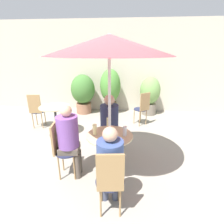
{
  "coord_description": "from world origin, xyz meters",
  "views": [
    {
      "loc": [
        0.48,
        -2.37,
        2.03
      ],
      "look_at": [
        0.21,
        0.53,
        1.01
      ],
      "focal_mm": 28.0,
      "sensor_mm": 36.0,
      "label": 1
    }
  ],
  "objects": [
    {
      "name": "potted_plant_0",
      "position": [
        -1.02,
        3.25,
        0.74
      ],
      "size": [
        0.79,
        0.79,
        1.31
      ],
      "color": "#93664C",
      "rests_on": "ground_plane"
    },
    {
      "name": "beer_glass_3",
      "position": [
        0.16,
        0.36,
        0.86
      ],
      "size": [
        0.06,
        0.06,
        0.2
      ],
      "color": "beige",
      "rests_on": "cafe_table_near"
    },
    {
      "name": "storefront_wall",
      "position": [
        0.0,
        3.7,
        1.5
      ],
      "size": [
        10.0,
        0.06,
        3.0
      ],
      "color": "beige",
      "rests_on": "ground_plane"
    },
    {
      "name": "potted_plant_1",
      "position": [
        -0.11,
        3.29,
        0.86
      ],
      "size": [
        0.67,
        0.67,
        1.49
      ],
      "color": "brown",
      "rests_on": "ground_plane"
    },
    {
      "name": "cafe_table_far",
      "position": [
        -1.29,
        1.51,
        0.58
      ],
      "size": [
        0.74,
        0.74,
        0.76
      ],
      "color": "#2D2D33",
      "rests_on": "ground_plane"
    },
    {
      "name": "bistro_chair_4",
      "position": [
        -1.96,
        1.87,
        0.57
      ],
      "size": [
        0.38,
        0.39,
        0.96
      ],
      "rotation": [
        0.0,
        0.0,
        3.27
      ],
      "color": "#232847",
      "rests_on": "ground_plane"
    },
    {
      "name": "bistro_chair_3",
      "position": [
        0.9,
        2.33,
        0.57
      ],
      "size": [
        0.43,
        0.43,
        0.96
      ],
      "rotation": [
        0.0,
        0.0,
        3.77
      ],
      "color": "#232847",
      "rests_on": "ground_plane"
    },
    {
      "name": "beer_glass_1",
      "position": [
        0.16,
        -0.11,
        0.85
      ],
      "size": [
        0.06,
        0.06,
        0.19
      ],
      "color": "beige",
      "rests_on": "cafe_table_near"
    },
    {
      "name": "potted_plant_2",
      "position": [
        1.19,
        3.3,
        0.71
      ],
      "size": [
        0.65,
        0.65,
        1.25
      ],
      "color": "slate",
      "rests_on": "ground_plane"
    },
    {
      "name": "beer_glass_0",
      "position": [
        -0.03,
        0.13,
        0.84
      ],
      "size": [
        0.07,
        0.07,
        0.17
      ],
      "color": "beige",
      "rests_on": "cafe_table_near"
    },
    {
      "name": "bistro_chair_2",
      "position": [
        0.3,
        -0.66,
        0.57
      ],
      "size": [
        0.38,
        0.39,
        0.96
      ],
      "rotation": [
        0.0,
        0.0,
        -3.03
      ],
      "color": "#232847",
      "rests_on": "ground_plane"
    },
    {
      "name": "umbrella",
      "position": [
        0.21,
        0.13,
        2.1
      ],
      "size": [
        1.76,
        1.76,
        2.24
      ],
      "color": "silver",
      "rests_on": "ground_plane"
    },
    {
      "name": "bistro_chair_0",
      "position": [
        0.12,
        0.92,
        0.57
      ],
      "size": [
        0.38,
        0.39,
        0.96
      ],
      "rotation": [
        0.0,
        0.0,
        0.11
      ],
      "color": "#232847",
      "rests_on": "ground_plane"
    },
    {
      "name": "seated_person_2",
      "position": [
        0.28,
        -0.51,
        0.71
      ],
      "size": [
        0.33,
        0.36,
        1.19
      ],
      "rotation": [
        0.0,
        0.0,
        3.26
      ],
      "color": "#42475B",
      "rests_on": "ground_plane"
    },
    {
      "name": "beer_glass_2",
      "position": [
        0.45,
        0.13,
        0.83
      ],
      "size": [
        0.06,
        0.06,
        0.16
      ],
      "color": "silver",
      "rests_on": "cafe_table_near"
    },
    {
      "name": "bistro_chair_1",
      "position": [
        -0.58,
        0.04,
        0.57
      ],
      "size": [
        0.39,
        0.38,
        0.96
      ],
      "rotation": [
        0.0,
        0.0,
        -4.6
      ],
      "color": "#232847",
      "rests_on": "ground_plane"
    },
    {
      "name": "seated_person_1",
      "position": [
        -0.44,
        0.05,
        0.75
      ],
      "size": [
        0.36,
        0.34,
        1.26
      ],
      "rotation": [
        0.0,
        0.0,
        1.69
      ],
      "color": "brown",
      "rests_on": "ground_plane"
    },
    {
      "name": "ground_plane",
      "position": [
        0.0,
        0.0,
        0.0
      ],
      "size": [
        20.0,
        20.0,
        0.0
      ],
      "primitive_type": "plane",
      "color": "gray"
    },
    {
      "name": "cafe_table_near",
      "position": [
        0.21,
        0.13,
        0.58
      ],
      "size": [
        0.75,
        0.75,
        0.76
      ],
      "color": "#2D2D33",
      "rests_on": "ground_plane"
    },
    {
      "name": "seated_person_0",
      "position": [
        0.13,
        0.77,
        0.74
      ],
      "size": [
        0.36,
        0.38,
        1.26
      ],
      "rotation": [
        0.0,
        0.0,
        0.11
      ],
      "color": "#2D2D33",
      "rests_on": "ground_plane"
    }
  ]
}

